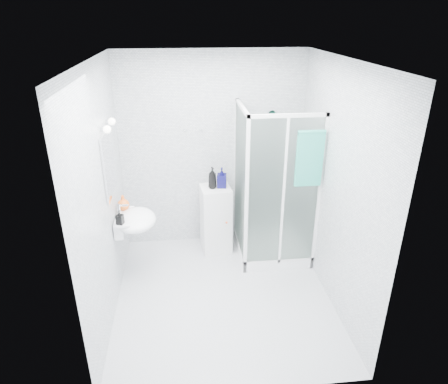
{
  "coord_description": "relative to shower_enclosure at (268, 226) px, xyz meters",
  "views": [
    {
      "loc": [
        -0.39,
        -3.69,
        2.99
      ],
      "look_at": [
        0.05,
        0.35,
        1.15
      ],
      "focal_mm": 32.0,
      "sensor_mm": 36.0,
      "label": 1
    }
  ],
  "objects": [
    {
      "name": "soap_dispenser_black",
      "position": [
        -1.78,
        -0.51,
        0.5
      ],
      "size": [
        0.09,
        0.09,
        0.16
      ],
      "primitive_type": "imported",
      "rotation": [
        0.0,
        0.0,
        -0.3
      ],
      "color": "black",
      "rests_on": "wall_basin"
    },
    {
      "name": "shampoo_bottle_b",
      "position": [
        -0.57,
        0.26,
        0.6
      ],
      "size": [
        0.14,
        0.14,
        0.26
      ],
      "primitive_type": "imported",
      "rotation": [
        0.0,
        0.0,
        -0.17
      ],
      "color": "#0C0A41",
      "rests_on": "storage_cabinet"
    },
    {
      "name": "shower_enclosure",
      "position": [
        0.0,
        0.0,
        0.0
      ],
      "size": [
        0.9,
        0.95,
        2.0
      ],
      "color": "white",
      "rests_on": "ground"
    },
    {
      "name": "storage_cabinet",
      "position": [
        -0.66,
        0.24,
        0.01
      ],
      "size": [
        0.41,
        0.42,
        0.92
      ],
      "rotation": [
        0.0,
        0.0,
        0.1
      ],
      "color": "white",
      "rests_on": "ground"
    },
    {
      "name": "wall_basin",
      "position": [
        -1.66,
        -0.32,
        0.35
      ],
      "size": [
        0.46,
        0.56,
        0.35
      ],
      "color": "white",
      "rests_on": "ground"
    },
    {
      "name": "room",
      "position": [
        -0.67,
        -0.77,
        0.85
      ],
      "size": [
        2.4,
        2.6,
        2.6
      ],
      "color": "silver",
      "rests_on": "ground"
    },
    {
      "name": "soap_dispenser_orange",
      "position": [
        -1.78,
        -0.15,
        0.51
      ],
      "size": [
        0.16,
        0.16,
        0.18
      ],
      "primitive_type": "imported",
      "rotation": [
        0.0,
        0.0,
        -0.14
      ],
      "color": "orange",
      "rests_on": "wall_basin"
    },
    {
      "name": "mirror",
      "position": [
        -1.85,
        -0.32,
        1.05
      ],
      "size": [
        0.02,
        0.6,
        0.7
      ],
      "primitive_type": "cube",
      "color": "white",
      "rests_on": "room"
    },
    {
      "name": "hand_towel",
      "position": [
        0.34,
        -0.4,
        1.07
      ],
      "size": [
        0.31,
        0.04,
        0.65
      ],
      "color": "teal",
      "rests_on": "shower_enclosure"
    },
    {
      "name": "wall_hooks",
      "position": [
        -0.92,
        0.49,
        1.17
      ],
      "size": [
        0.23,
        0.06,
        0.03
      ],
      "color": "silver",
      "rests_on": "room"
    },
    {
      "name": "shampoo_bottle_a",
      "position": [
        -0.7,
        0.24,
        0.61
      ],
      "size": [
        0.14,
        0.14,
        0.28
      ],
      "primitive_type": "imported",
      "rotation": [
        0.0,
        0.0,
        0.3
      ],
      "color": "black",
      "rests_on": "storage_cabinet"
    },
    {
      "name": "vanity_lights",
      "position": [
        -1.8,
        -0.32,
        1.47
      ],
      "size": [
        0.1,
        0.4,
        0.08
      ],
      "color": "silver",
      "rests_on": "room"
    }
  ]
}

